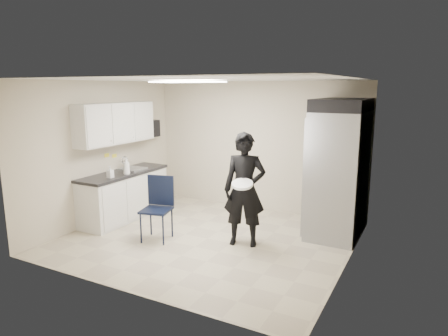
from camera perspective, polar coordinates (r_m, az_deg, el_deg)
The scene contains 21 objects.
floor at distance 6.77m, azimuth -2.38°, elevation -10.04°, with size 4.50×4.50×0.00m, color tan.
ceiling at distance 6.30m, azimuth -2.58°, elevation 12.54°, with size 4.50×4.50×0.00m, color silver.
back_wall at distance 8.17m, azimuth 4.61°, elevation 3.12°, with size 4.50×4.50×0.00m, color #BBAE9A.
left_wall at distance 7.77m, azimuth -16.97°, elevation 2.23°, with size 4.00×4.00×0.00m, color #BBAE9A.
right_wall at distance 5.64m, azimuth 17.69°, elevation -1.17°, with size 4.00×4.00×0.00m, color #BBAE9A.
ceiling_panel at distance 6.96m, azimuth -5.24°, elevation 12.15°, with size 1.20×0.60×0.02m, color white.
lower_counter at distance 7.89m, azimuth -14.02°, elevation -3.95°, with size 0.60×1.90×0.86m, color silver.
countertop at distance 7.79m, azimuth -14.19°, elevation -0.72°, with size 0.64×1.95×0.05m, color black.
sink at distance 7.96m, azimuth -12.88°, elevation -0.50°, with size 0.42×0.40×0.14m, color gray.
faucet at distance 8.06m, azimuth -14.01°, elevation 0.68°, with size 0.02×0.02×0.24m, color silver.
upper_cabinets at distance 7.73m, azimuth -15.22°, elevation 6.20°, with size 0.35×1.80×0.75m, color silver.
towel_dispenser at distance 8.67m, azimuth -10.28°, elevation 5.58°, with size 0.22×0.30×0.35m, color black.
notice_sticker_left at distance 7.85m, azimuth -16.39°, elevation 1.76°, with size 0.00×0.12×0.07m, color yellow.
notice_sticker_right at distance 8.00m, azimuth -15.38°, elevation 1.69°, with size 0.00×0.12×0.07m, color yellow.
commercial_fridge at distance 6.99m, azimuth 16.08°, elevation -0.79°, with size 0.80×1.35×2.10m, color gray.
fridge_compressor at distance 6.85m, azimuth 16.61°, elevation 8.65°, with size 0.80×1.35×0.20m, color black.
folding_chair at distance 6.64m, azimuth -9.66°, elevation -5.97°, with size 0.45×0.45×1.02m, color black.
man_tuxedo at distance 6.28m, azimuth 2.95°, elevation -3.11°, with size 0.66×0.44×1.81m, color black.
bucket_lid at distance 6.00m, azimuth 2.63°, elevation -2.31°, with size 0.32×0.32×0.04m, color silver.
soap_bottle_a at distance 7.49m, azimuth -13.77°, elevation 0.26°, with size 0.12×0.12×0.32m, color white.
soap_bottle_b at distance 7.31m, azimuth -15.96°, elevation -0.55°, with size 0.09×0.10×0.21m, color #A5A3AF.
Camera 1 is at (3.18, -5.44, 2.48)m, focal length 32.00 mm.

